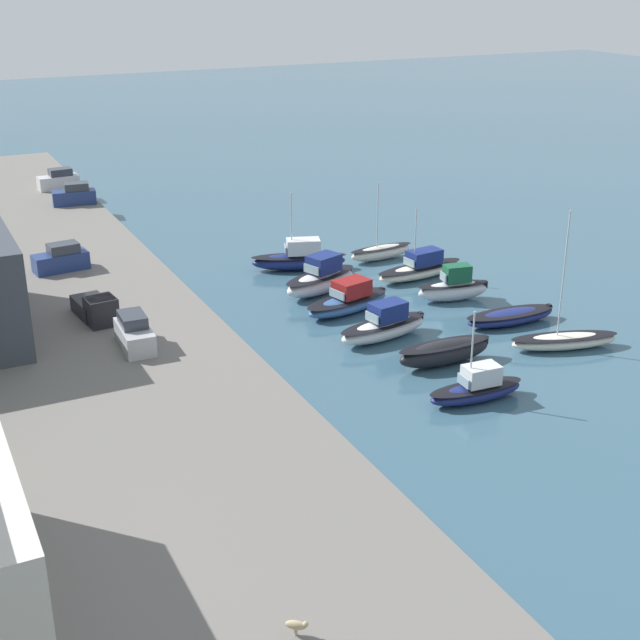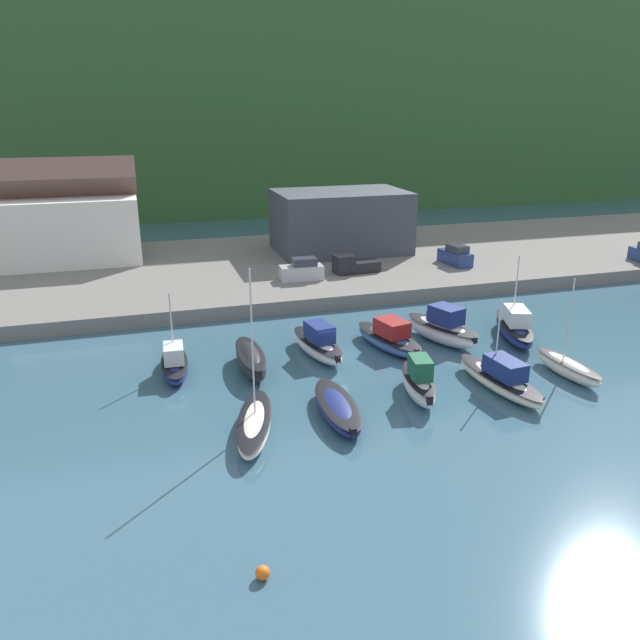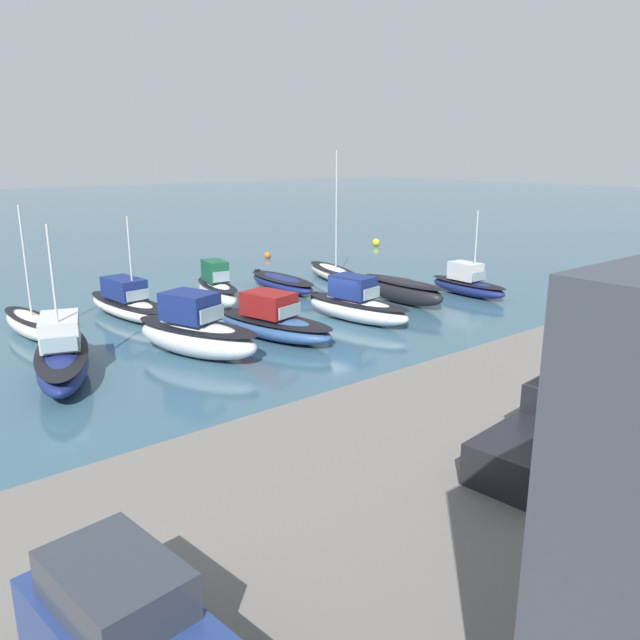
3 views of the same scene
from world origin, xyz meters
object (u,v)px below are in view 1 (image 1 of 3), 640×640
moored_boat_7 (510,317)px  parked_car_3 (59,180)px  moored_boat_2 (384,326)px  parked_car_0 (75,195)px  dog_on_quay (297,625)px  moored_boat_8 (454,288)px  moored_boat_4 (321,279)px  moored_boat_3 (348,300)px  moored_boat_6 (564,340)px  moored_boat_5 (300,258)px  moored_boat_0 (477,388)px  parked_car_2 (61,259)px  moored_boat_1 (445,352)px  moored_boat_9 (421,268)px  moored_boat_10 (381,252)px  pickup_truck_0 (97,308)px  parked_car_1 (134,333)px

moored_boat_7 → parked_car_3: parked_car_3 is taller
moored_boat_2 → parked_car_0: parked_car_0 is taller
dog_on_quay → moored_boat_8: bearing=176.4°
moored_boat_4 → moored_boat_7: bearing=-161.0°
moored_boat_3 → moored_boat_7: 11.69m
moored_boat_7 → dog_on_quay: dog_on_quay is taller
moored_boat_6 → parked_car_3: bearing=38.1°
moored_boat_5 → moored_boat_8: 13.91m
moored_boat_3 → moored_boat_0: bearing=167.1°
parked_car_2 → parked_car_3: 28.28m
moored_boat_1 → dog_on_quay: size_ratio=8.25×
moored_boat_3 → moored_boat_8: 8.36m
moored_boat_2 → moored_boat_9: 13.25m
moored_boat_2 → moored_boat_4: moored_boat_4 is taller
moored_boat_6 → moored_boat_8: (10.84, 1.49, 0.46)m
moored_boat_1 → moored_boat_2: moored_boat_2 is taller
moored_boat_0 → moored_boat_6: (3.67, -9.67, -0.21)m
moored_boat_3 → dog_on_quay: 35.56m
moored_boat_10 → parked_car_0: 33.09m
moored_boat_3 → parked_car_3: bearing=3.2°
parked_car_2 → pickup_truck_0: parked_car_2 is taller
moored_boat_4 → parked_car_1: 17.87m
moored_boat_5 → moored_boat_6: bearing=-139.4°
moored_boat_7 → parked_car_3: 54.58m
moored_boat_2 → parked_car_0: (41.08, 12.13, 1.24)m
moored_boat_1 → pickup_truck_0: bearing=53.7°
moored_boat_4 → pickup_truck_0: bearing=74.4°
moored_boat_8 → moored_boat_9: 5.61m
moored_boat_5 → moored_boat_6: 24.31m
moored_boat_2 → moored_boat_4: 10.08m
moored_boat_1 → moored_boat_10: moored_boat_10 is taller
moored_boat_8 → parked_car_0: size_ratio=1.34×
moored_boat_2 → parked_car_3: bearing=5.5°
parked_car_0 → moored_boat_6: bearing=-147.6°
moored_boat_6 → moored_boat_8: 10.95m
parked_car_0 → parked_car_1: 38.05m
moored_boat_3 → pickup_truck_0: (3.32, 17.59, 1.23)m
moored_boat_5 → moored_boat_9: (-6.22, -7.97, -0.14)m
moored_boat_8 → dog_on_quay: bearing=148.3°
moored_boat_0 → parked_car_2: size_ratio=1.42×
moored_boat_10 → moored_boat_5: bearing=81.1°
moored_boat_4 → parked_car_2: parked_car_2 is taller
moored_boat_5 → pickup_truck_0: 19.76m
moored_boat_9 → dog_on_quay: (-34.61, 27.06, 0.91)m
moored_boat_1 → moored_boat_6: (-1.43, -8.54, -0.28)m
pickup_truck_0 → parked_car_2: bearing=-95.4°
moored_boat_1 → parked_car_2: bearing=36.7°
moored_boat_9 → parked_car_2: (10.96, 26.47, 1.37)m
parked_car_1 → dog_on_quay: size_ratio=5.27×
moored_boat_3 → moored_boat_4: 4.48m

